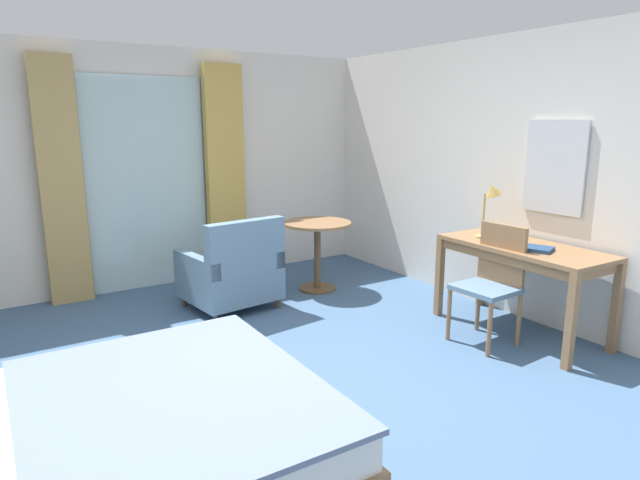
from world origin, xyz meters
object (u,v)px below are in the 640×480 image
desk_lamp (491,197)px  armchair_by_window (232,274)px  writing_desk (523,256)px  desk_chair (492,277)px  round_cafe_table (317,240)px  bed (86,458)px  closed_book (532,248)px

desk_lamp → armchair_by_window: size_ratio=0.55×
writing_desk → desk_lamp: bearing=88.2°
desk_chair → armchair_by_window: (-1.46, 1.86, -0.19)m
writing_desk → round_cafe_table: bearing=112.3°
round_cafe_table → desk_chair: bearing=-76.9°
round_cafe_table → armchair_by_window: bearing=-176.0°
bed → round_cafe_table: bearing=39.7°
bed → closed_book: bed is taller
writing_desk → closed_book: closed_book is taller
bed → armchair_by_window: (1.70, 2.18, 0.10)m
desk_lamp → round_cafe_table: 1.85m
desk_lamp → armchair_by_window: (-1.82, 1.49, -0.78)m
writing_desk → closed_book: 0.21m
closed_book → armchair_by_window: bearing=109.5°
desk_chair → round_cafe_table: 1.98m
desk_lamp → closed_book: (-0.11, -0.53, -0.34)m
bed → writing_desk: bed is taller
desk_chair → closed_book: 0.39m
desk_chair → armchair_by_window: desk_chair is taller
bed → writing_desk: 3.54m
desk_lamp → armchair_by_window: 2.48m
armchair_by_window → round_cafe_table: bearing=4.0°
armchair_by_window → round_cafe_table: armchair_by_window is taller
desk_lamp → desk_chair: bearing=-134.3°
writing_desk → round_cafe_table: writing_desk is taller
desk_chair → desk_lamp: desk_lamp is taller
desk_chair → closed_book: (0.25, -0.16, 0.24)m
armchair_by_window → desk_lamp: bearing=-39.4°
desk_chair → round_cafe_table: bearing=103.1°
desk_chair → desk_lamp: (0.36, 0.37, 0.58)m
bed → writing_desk: (3.50, 0.30, 0.43)m
desk_chair → armchair_by_window: bearing=128.1°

